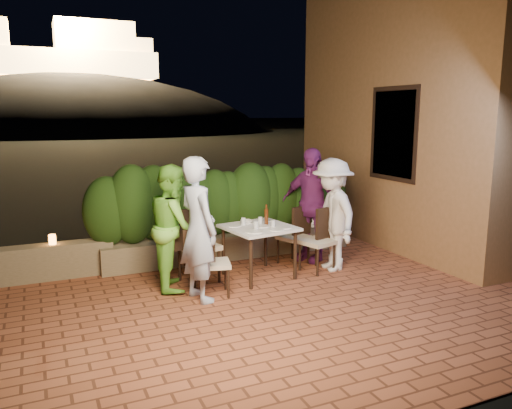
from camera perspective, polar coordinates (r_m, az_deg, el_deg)
ground at (r=6.27m, az=3.12°, el=-11.71°), size 400.00×400.00×0.00m
terrace_floor at (r=6.71m, az=1.14°, el=-10.69°), size 7.00×6.00×0.15m
building_wall at (r=9.52m, az=17.49°, el=10.91°), size 1.60×5.00×5.00m
window_pane at (r=8.64m, az=15.59°, el=7.78°), size 0.08×1.00×1.40m
window_frame at (r=8.63m, az=15.54°, el=7.78°), size 0.06×1.15×1.55m
planter at (r=8.28m, az=-2.91°, el=-4.58°), size 4.20×0.55×0.40m
hedge at (r=8.12m, az=-2.96°, el=0.54°), size 4.00×0.70×1.10m
parapet at (r=7.75m, az=-24.20°, el=-6.17°), size 2.20×0.30×0.50m
hill at (r=65.64m, az=-19.88°, el=4.29°), size 52.00×40.00×22.00m
fortress at (r=65.84m, az=-20.69°, el=16.93°), size 26.00×8.00×8.00m
dining_table at (r=7.21m, az=0.33°, el=-5.42°), size 1.03×1.03×0.75m
plate_nw at (r=6.78m, az=-0.20°, el=-3.11°), size 0.25×0.25×0.01m
plate_sw at (r=7.13m, az=-2.45°, el=-2.45°), size 0.20×0.20×0.01m
plate_ne at (r=7.04m, az=3.13°, el=-2.61°), size 0.23×0.23×0.01m
plate_se at (r=7.48m, az=1.24°, el=-1.83°), size 0.21×0.21×0.01m
plate_centre at (r=7.10m, az=0.64°, el=-2.49°), size 0.22×0.22×0.01m
plate_front at (r=6.90m, az=2.33°, el=-2.87°), size 0.21×0.21×0.01m
glass_nw at (r=6.93m, az=0.01°, el=-2.38°), size 0.07×0.07×0.11m
glass_sw at (r=7.19m, az=-1.45°, el=-1.94°), size 0.06×0.06×0.11m
glass_ne at (r=7.07m, az=1.98°, el=-2.18°), size 0.06×0.06×0.10m
glass_se at (r=7.25m, az=0.50°, el=-1.84°), size 0.06×0.06×0.11m
beer_bottle at (r=7.21m, az=1.19°, el=-1.14°), size 0.06×0.06×0.29m
bowl at (r=7.32m, az=-1.09°, el=-1.96°), size 0.18×0.18×0.04m
chair_left_front at (r=6.52m, az=-4.84°, el=-6.58°), size 0.49×0.49×0.88m
chair_left_back at (r=7.01m, az=-6.56°, el=-4.62°), size 0.59×0.59×1.06m
chair_right_front at (r=7.50m, az=7.01°, el=-4.08°), size 0.55×0.55×0.95m
chair_right_back at (r=7.84m, az=4.30°, el=-3.59°), size 0.53×0.53×0.89m
diner_blue at (r=6.27m, az=-6.59°, el=-2.82°), size 0.57×0.74×1.83m
diner_green at (r=6.77m, az=-9.33°, el=-2.52°), size 0.79×0.93×1.68m
diner_white at (r=7.54m, az=8.67°, el=-1.16°), size 0.69×1.12×1.69m
diner_purple at (r=7.97m, az=6.29°, el=-0.02°), size 0.90×1.14×1.81m
parapet_lamp at (r=7.67m, az=-22.26°, el=-3.72°), size 0.10×0.10×0.14m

